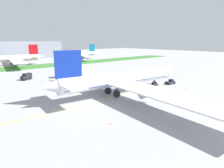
# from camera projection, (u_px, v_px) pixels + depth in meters

# --- Properties ---
(ground_plane) EXTENTS (600.00, 600.00, 0.00)m
(ground_plane) POSITION_uv_depth(u_px,v_px,m) (123.00, 95.00, 71.00)
(ground_plane) COLOR #9E9EA3
(ground_plane) RESTS_ON ground
(apron_taxi_line) EXTENTS (280.00, 0.36, 0.01)m
(apron_taxi_line) POSITION_uv_depth(u_px,v_px,m) (121.00, 95.00, 71.46)
(apron_taxi_line) COLOR yellow
(apron_taxi_line) RESTS_ON ground
(grass_median_strip) EXTENTS (320.00, 24.00, 0.10)m
(grass_median_strip) POSITION_uv_depth(u_px,v_px,m) (27.00, 67.00, 144.06)
(grass_median_strip) COLOR #38722D
(grass_median_strip) RESTS_ON ground
(airliner_foreground) EXTENTS (56.31, 91.06, 16.49)m
(airliner_foreground) POSITION_uv_depth(u_px,v_px,m) (119.00, 79.00, 71.24)
(airliner_foreground) COLOR white
(airliner_foreground) RESTS_ON ground
(pushback_tug) EXTENTS (6.47, 3.05, 2.11)m
(pushback_tug) POSITION_uv_depth(u_px,v_px,m) (170.00, 82.00, 88.86)
(pushback_tug) COLOR #26262B
(pushback_tug) RESTS_ON ground
(ground_crew_wingwalker_port) EXTENTS (0.52, 0.44, 1.68)m
(ground_crew_wingwalker_port) POSITION_uv_depth(u_px,v_px,m) (115.00, 86.00, 81.11)
(ground_crew_wingwalker_port) COLOR black
(ground_crew_wingwalker_port) RESTS_ON ground
(traffic_cone_near_nose) EXTENTS (0.36, 0.36, 0.58)m
(traffic_cone_near_nose) POSITION_uv_depth(u_px,v_px,m) (110.00, 123.00, 46.68)
(traffic_cone_near_nose) COLOR #F2590C
(traffic_cone_near_nose) RESTS_ON ground
(traffic_cone_port_wing) EXTENTS (0.36, 0.36, 0.58)m
(traffic_cone_port_wing) POSITION_uv_depth(u_px,v_px,m) (197.00, 94.00, 72.08)
(traffic_cone_port_wing) COLOR #F2590C
(traffic_cone_port_wing) RESTS_ON ground
(traffic_cone_starboard_wing) EXTENTS (0.36, 0.36, 0.58)m
(traffic_cone_starboard_wing) POSITION_uv_depth(u_px,v_px,m) (187.00, 89.00, 79.45)
(traffic_cone_starboard_wing) COLOR #F2590C
(traffic_cone_starboard_wing) RESTS_ON ground
(service_truck_baggage_loader) EXTENTS (5.90, 4.35, 3.21)m
(service_truck_baggage_loader) POSITION_uv_depth(u_px,v_px,m) (26.00, 76.00, 98.21)
(service_truck_baggage_loader) COLOR black
(service_truck_baggage_loader) RESTS_ON ground
(parked_airliner_far_left) EXTENTS (47.10, 75.14, 15.82)m
(parked_airliner_far_left) POSITION_uv_depth(u_px,v_px,m) (13.00, 58.00, 153.08)
(parked_airliner_far_left) COLOR white
(parked_airliner_far_left) RESTS_ON ground
(parked_airliner_far_centre) EXTENTS (38.31, 60.44, 15.07)m
(parked_airliner_far_centre) POSITION_uv_depth(u_px,v_px,m) (80.00, 54.00, 204.43)
(parked_airliner_far_centre) COLOR white
(parked_airliner_far_centre) RESTS_ON ground
(terminal_building) EXTENTS (118.49, 20.00, 18.00)m
(terminal_building) POSITION_uv_depth(u_px,v_px,m) (2.00, 51.00, 192.47)
(terminal_building) COLOR gray
(terminal_building) RESTS_ON ground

